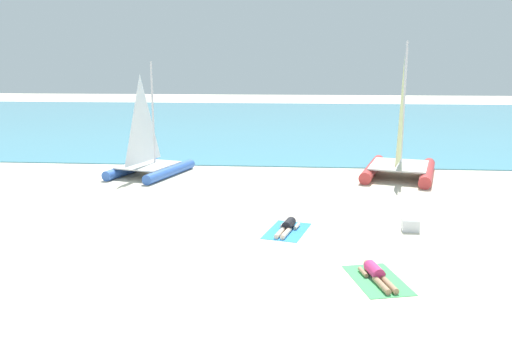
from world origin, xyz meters
TOP-DOWN VIEW (x-y plane):
  - ground_plane at (0.00, 10.00)m, footprint 120.00×120.00m
  - ocean_water at (0.00, 32.12)m, footprint 120.00×40.00m
  - sailboat_red at (5.97, 10.36)m, footprint 4.00×5.15m
  - sailboat_blue at (-5.23, 9.81)m, footprint 3.46×4.41m
  - towel_left at (1.21, 2.29)m, footprint 1.52×2.11m
  - sunbather_left at (1.23, 2.36)m, footprint 0.76×1.55m
  - towel_right at (3.42, -1.17)m, footprint 1.54×2.11m
  - sunbather_right at (3.41, -1.10)m, footprint 0.77×1.55m
  - cooler_box at (4.93, 2.64)m, footprint 0.50×0.36m

SIDE VIEW (x-z plane):
  - ground_plane at x=0.00m, z-range 0.00..0.00m
  - towel_left at x=1.21m, z-range 0.00..0.01m
  - towel_right at x=3.42m, z-range 0.00..0.01m
  - ocean_water at x=0.00m, z-range 0.00..0.05m
  - sunbather_left at x=1.23m, z-range -0.02..0.28m
  - sunbather_right at x=3.41m, z-range -0.02..0.28m
  - cooler_box at x=4.93m, z-range 0.00..0.36m
  - sailboat_blue at x=-5.23m, z-range -1.77..3.28m
  - sailboat_red at x=5.97m, z-range -2.08..3.85m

